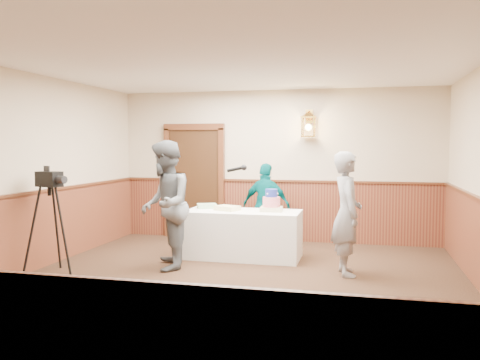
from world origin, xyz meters
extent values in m
plane|color=black|center=(0.00, 0.00, 0.00)|extent=(7.00, 7.00, 0.00)
cube|color=beige|center=(0.00, 3.50, 1.40)|extent=(6.00, 0.02, 2.80)
cube|color=beige|center=(0.00, -3.50, 1.40)|extent=(6.00, 0.02, 2.80)
cube|color=beige|center=(-3.00, 0.00, 1.40)|extent=(0.02, 7.00, 2.80)
cube|color=white|center=(0.00, 0.00, 2.80)|extent=(6.00, 7.00, 0.02)
cube|color=#532317|center=(0.00, 3.48, 0.55)|extent=(5.98, 0.04, 1.10)
cube|color=#532317|center=(-2.98, 0.00, 0.55)|extent=(0.04, 6.98, 1.10)
cube|color=#522916|center=(0.00, 3.46, 1.12)|extent=(5.98, 0.07, 0.04)
cube|color=#341D0E|center=(-1.60, 3.45, 1.05)|extent=(1.00, 0.06, 2.10)
cube|color=white|center=(-0.27, 1.90, 0.38)|extent=(1.80, 0.80, 0.75)
cube|color=beige|center=(0.17, 1.96, 0.78)|extent=(0.36, 0.36, 0.07)
cylinder|color=red|center=(0.17, 1.96, 0.90)|extent=(0.27, 0.27, 0.16)
cylinder|color=navy|center=(0.17, 1.96, 1.04)|extent=(0.19, 0.19, 0.12)
cube|color=#EBDB8C|center=(-0.52, 1.89, 0.79)|extent=(0.43, 0.38, 0.07)
cube|color=#87C087|center=(-0.92, 2.08, 0.79)|extent=(0.38, 0.35, 0.07)
imported|color=#585D62|center=(-1.19, 0.94, 0.93)|extent=(0.96, 1.08, 1.85)
cylinder|color=black|center=(-0.21, 1.15, 1.44)|extent=(0.23, 0.08, 0.09)
sphere|color=black|center=(-0.09, 1.17, 1.47)|extent=(0.08, 0.08, 0.08)
imported|color=gray|center=(1.35, 1.21, 0.85)|extent=(0.54, 0.70, 1.70)
imported|color=#005255|center=(-0.07, 2.80, 0.73)|extent=(0.92, 0.52, 1.47)
cube|color=black|center=(-2.60, 0.26, 1.32)|extent=(0.39, 0.27, 0.21)
cylinder|color=black|center=(-2.38, 0.20, 1.32)|extent=(0.16, 0.14, 0.10)
camera|label=1|loc=(1.56, -5.84, 1.79)|focal=38.00mm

